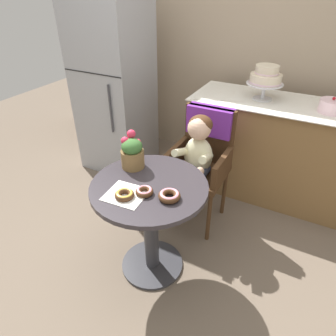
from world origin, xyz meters
TOP-DOWN VIEW (x-y plane):
  - ground_plane at (0.00, 0.00)m, footprint 8.00×8.00m
  - back_wall at (0.00, 1.85)m, footprint 4.80×0.10m
  - cafe_table at (0.00, 0.00)m, footprint 0.72×0.72m
  - wicker_chair at (0.08, 0.70)m, footprint 0.42×0.45m
  - seated_child at (0.08, 0.55)m, footprint 0.27×0.32m
  - paper_napkin at (-0.07, -0.15)m, footprint 0.24×0.22m
  - donut_front at (0.02, -0.09)m, footprint 0.10×0.10m
  - donut_mid at (-0.06, -0.17)m, footprint 0.11×0.11m
  - donut_side at (0.17, -0.06)m, footprint 0.13×0.13m
  - flower_vase at (-0.20, 0.13)m, footprint 0.15×0.15m
  - display_counter at (0.55, 1.30)m, footprint 1.56×0.62m
  - tiered_cake_stand at (0.35, 1.30)m, footprint 0.30×0.30m
  - round_layer_cake at (0.87, 1.25)m, footprint 0.18×0.18m
  - refrigerator at (-1.05, 1.10)m, footprint 0.64×0.63m

SIDE VIEW (x-z plane):
  - ground_plane at x=0.00m, z-range 0.00..0.00m
  - display_counter at x=0.55m, z-range 0.00..0.90m
  - cafe_table at x=0.00m, z-range 0.15..0.87m
  - wicker_chair at x=0.08m, z-range 0.16..1.12m
  - seated_child at x=0.08m, z-range 0.31..1.04m
  - paper_napkin at x=-0.07m, z-range 0.72..0.72m
  - donut_front at x=0.02m, z-range 0.72..0.76m
  - donut_mid at x=-0.06m, z-range 0.72..0.76m
  - donut_side at x=0.17m, z-range 0.72..0.76m
  - flower_vase at x=-0.20m, z-range 0.71..0.95m
  - refrigerator at x=-1.05m, z-range 0.00..1.70m
  - round_layer_cake at x=0.87m, z-range 0.89..1.01m
  - tiered_cake_stand at x=0.35m, z-range 0.94..1.23m
  - back_wall at x=0.00m, z-range 0.00..2.70m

